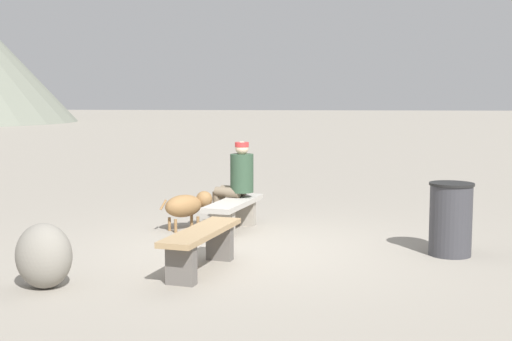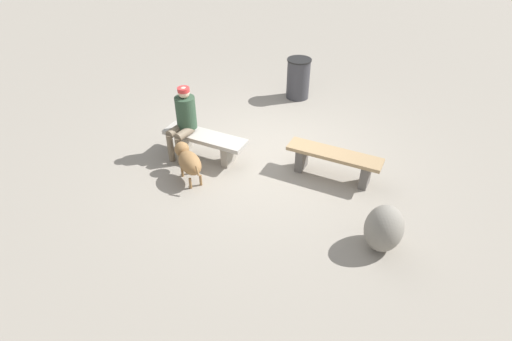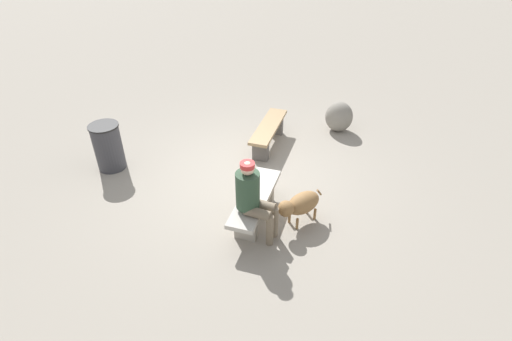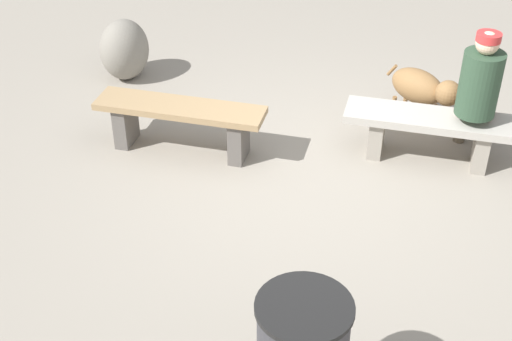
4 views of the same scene
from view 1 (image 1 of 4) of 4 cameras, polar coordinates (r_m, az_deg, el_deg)
The scene contains 7 objects.
ground at distance 8.52m, azimuth -0.65°, elevation -7.01°, with size 210.00×210.00×0.06m, color gray.
bench_left at distance 7.38m, azimuth -4.72°, elevation -6.20°, with size 1.61×0.68×0.48m.
bench_right at distance 9.58m, azimuth -1.91°, elevation -3.37°, with size 1.59×0.71×0.45m.
seated_person at distance 9.87m, azimuth -1.63°, elevation -0.62°, with size 0.45×0.63×1.29m.
dog at distance 9.72m, azimuth -5.96°, elevation -2.99°, with size 0.69×0.71×0.55m.
trash_bin at distance 8.44m, azimuth 16.51°, elevation -4.05°, with size 0.54×0.54×0.90m.
boulder at distance 7.06m, azimuth -17.90°, elevation -7.04°, with size 0.51×0.59×0.67m, color gray.
Camera 1 is at (-8.22, -1.04, 1.92)m, focal length 46.16 mm.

